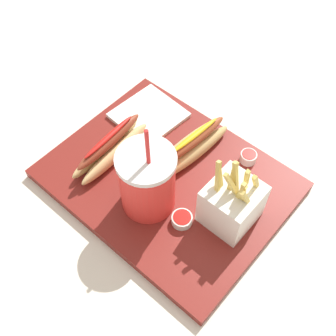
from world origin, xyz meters
name	(u,v)px	position (x,y,z in m)	size (l,w,h in m)	color
ground_plane	(168,185)	(0.00, 0.00, -0.01)	(2.40, 2.40, 0.02)	silver
food_tray	(168,180)	(0.00, 0.00, 0.01)	(0.44, 0.35, 0.02)	maroon
soda_cup	(147,181)	(0.01, -0.06, 0.09)	(0.10, 0.10, 0.20)	red
fries_basket	(232,203)	(0.14, 0.01, 0.07)	(0.09, 0.09, 0.15)	white
hot_dog_1	(192,145)	(0.00, 0.08, 0.04)	(0.07, 0.18, 0.06)	tan
hot_dog_2	(110,148)	(-0.12, -0.03, 0.04)	(0.06, 0.19, 0.06)	#DBB775
ketchup_cup_1	(182,219)	(0.08, -0.06, 0.03)	(0.04, 0.04, 0.02)	white
ketchup_cup_2	(248,157)	(0.09, 0.13, 0.03)	(0.03, 0.03, 0.02)	white
napkin_stack	(149,115)	(-0.13, 0.09, 0.02)	(0.13, 0.13, 0.01)	white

